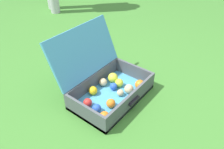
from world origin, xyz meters
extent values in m
plane|color=#3D7A2D|center=(0.00, 0.00, 0.00)|extent=(16.00, 16.00, 0.00)
cube|color=#4799C6|center=(0.06, 0.05, 0.01)|extent=(0.58, 0.36, 0.03)
cube|color=#4C5156|center=(-0.22, 0.05, 0.07)|extent=(0.02, 0.36, 0.14)
cube|color=#4C5156|center=(0.35, 0.05, 0.07)|extent=(0.02, 0.36, 0.14)
cube|color=#4C5156|center=(0.06, -0.12, 0.07)|extent=(0.55, 0.02, 0.14)
cube|color=#4C5156|center=(0.06, 0.22, 0.07)|extent=(0.55, 0.02, 0.14)
cube|color=#4799C6|center=(0.06, 0.30, 0.30)|extent=(0.58, 0.16, 0.34)
cube|color=black|center=(0.06, -0.14, 0.08)|extent=(0.11, 0.02, 0.02)
sphere|color=#D1B784|center=(0.11, 0.17, 0.06)|extent=(0.06, 0.06, 0.06)
sphere|color=orange|center=(0.25, -0.07, 0.06)|extent=(0.07, 0.07, 0.07)
sphere|color=#CCDB38|center=(0.18, 0.07, 0.06)|extent=(0.06, 0.06, 0.06)
sphere|color=red|center=(-0.13, 0.11, 0.06)|extent=(0.06, 0.06, 0.06)
sphere|color=#CCDB38|center=(0.19, 0.14, 0.06)|extent=(0.08, 0.08, 0.08)
sphere|color=#D1B784|center=(0.10, 0.00, 0.05)|extent=(0.05, 0.05, 0.05)
sphere|color=orange|center=(-0.04, -0.02, 0.06)|extent=(0.06, 0.06, 0.06)
sphere|color=yellow|center=(-0.01, 0.17, 0.06)|extent=(0.06, 0.06, 0.06)
sphere|color=orange|center=(-0.16, -0.06, 0.06)|extent=(0.07, 0.07, 0.07)
sphere|color=blue|center=(-0.13, 0.03, 0.06)|extent=(0.06, 0.06, 0.06)
sphere|color=#D1B784|center=(0.16, -0.03, 0.06)|extent=(0.07, 0.07, 0.07)
sphere|color=blue|center=(0.12, 0.08, 0.05)|extent=(0.06, 0.06, 0.06)
camera|label=1|loc=(-0.90, -0.70, 1.10)|focal=35.42mm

